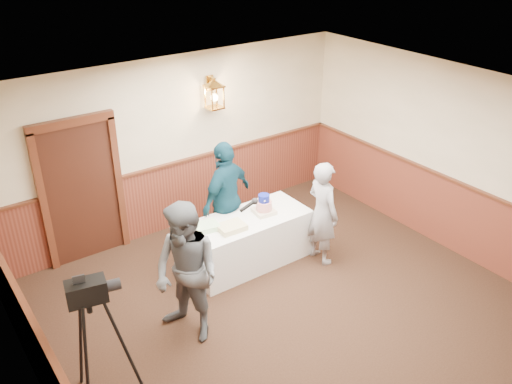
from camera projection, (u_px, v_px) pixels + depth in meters
ground at (322, 340)px, 6.59m from camera, size 7.00×7.00×0.00m
room_shell at (299, 218)px, 6.19m from camera, size 6.02×7.02×2.81m
display_table at (248, 240)px, 7.91m from camera, size 1.80×0.80×0.75m
tiered_cake at (264, 206)px, 7.81m from camera, size 0.32×0.32×0.30m
sheet_cake_yellow at (231, 227)px, 7.44m from camera, size 0.38×0.30×0.08m
sheet_cake_green at (206, 227)px, 7.45m from camera, size 0.37×0.31×0.08m
interviewer at (187, 274)px, 6.30m from camera, size 1.61×1.04×1.79m
baker at (323, 213)px, 7.79m from camera, size 0.40×0.59×1.58m
assistant_p at (227, 198)px, 7.97m from camera, size 1.13×0.78×1.78m
tv_camera_rig at (97, 350)px, 5.47m from camera, size 0.61×0.57×1.55m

